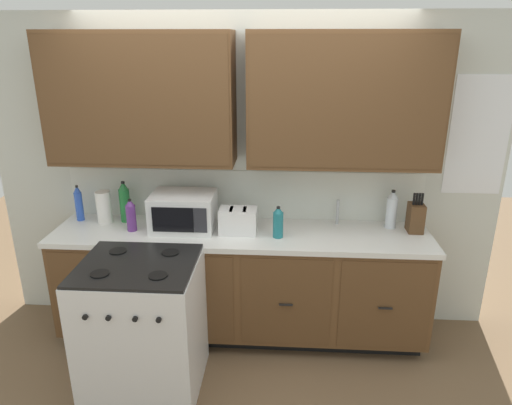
{
  "coord_description": "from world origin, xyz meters",
  "views": [
    {
      "loc": [
        0.33,
        -2.94,
        2.31
      ],
      "look_at": [
        0.12,
        0.27,
        1.16
      ],
      "focal_mm": 32.56,
      "sensor_mm": 36.0,
      "label": 1
    }
  ],
  "objects": [
    {
      "name": "paper_towel_roll",
      "position": [
        -1.1,
        0.42,
        1.04
      ],
      "size": [
        0.12,
        0.12,
        0.26
      ],
      "primitive_type": "cylinder",
      "color": "white",
      "rests_on": "counter_run"
    },
    {
      "name": "bottle_violet",
      "position": [
        -0.83,
        0.27,
        1.03
      ],
      "size": [
        0.07,
        0.07,
        0.25
      ],
      "color": "#663384",
      "rests_on": "counter_run"
    },
    {
      "name": "microwave",
      "position": [
        -0.44,
        0.34,
        1.05
      ],
      "size": [
        0.48,
        0.37,
        0.28
      ],
      "color": "white",
      "rests_on": "counter_run"
    },
    {
      "name": "knife_block",
      "position": [
        1.32,
        0.39,
        1.02
      ],
      "size": [
        0.11,
        0.14,
        0.31
      ],
      "color": "#52361E",
      "rests_on": "counter_run"
    },
    {
      "name": "bottle_green",
      "position": [
        -0.94,
        0.46,
        1.07
      ],
      "size": [
        0.08,
        0.08,
        0.33
      ],
      "color": "#237A38",
      "rests_on": "counter_run"
    },
    {
      "name": "stove_range",
      "position": [
        -0.61,
        -0.33,
        0.47
      ],
      "size": [
        0.76,
        0.68,
        0.95
      ],
      "color": "white",
      "rests_on": "ground_plane"
    },
    {
      "name": "toaster",
      "position": [
        -0.02,
        0.29,
        1.0
      ],
      "size": [
        0.28,
        0.18,
        0.19
      ],
      "color": "white",
      "rests_on": "counter_run"
    },
    {
      "name": "bottle_blue",
      "position": [
        -1.32,
        0.46,
        1.05
      ],
      "size": [
        0.06,
        0.06,
        0.29
      ],
      "color": "blue",
      "rests_on": "counter_run"
    },
    {
      "name": "bottle_teal",
      "position": [
        0.29,
        0.22,
        1.03
      ],
      "size": [
        0.08,
        0.08,
        0.24
      ],
      "color": "#1E707A",
      "rests_on": "counter_run"
    },
    {
      "name": "bottle_clear",
      "position": [
        1.15,
        0.46,
        1.06
      ],
      "size": [
        0.08,
        0.08,
        0.3
      ],
      "color": "silver",
      "rests_on": "counter_run"
    },
    {
      "name": "sink_faucet",
      "position": [
        0.75,
        0.51,
        1.01
      ],
      "size": [
        0.02,
        0.02,
        0.2
      ],
      "primitive_type": "cylinder",
      "color": "#B2B5BA",
      "rests_on": "counter_run"
    },
    {
      "name": "wall_unit",
      "position": [
        0.0,
        0.5,
        1.65
      ],
      "size": [
        4.05,
        0.4,
        2.5
      ],
      "color": "silver",
      "rests_on": "ground_plane"
    },
    {
      "name": "counter_run",
      "position": [
        0.0,
        0.3,
        0.47
      ],
      "size": [
        2.88,
        0.64,
        0.91
      ],
      "color": "black",
      "rests_on": "ground_plane"
    },
    {
      "name": "ground_plane",
      "position": [
        0.0,
        0.0,
        0.0
      ],
      "size": [
        8.0,
        8.0,
        0.0
      ],
      "primitive_type": "plane",
      "color": "brown"
    }
  ]
}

